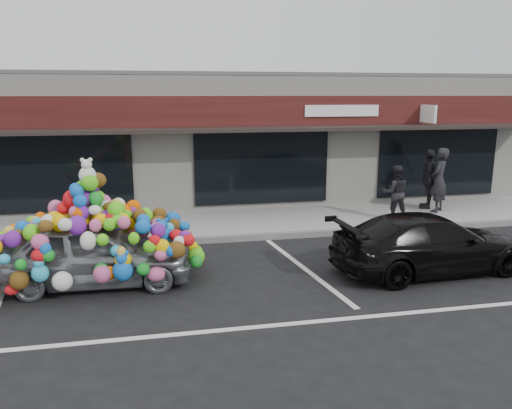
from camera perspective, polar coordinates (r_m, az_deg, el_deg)
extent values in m
plane|color=black|center=(10.22, -9.51, -8.65)|extent=(90.00, 90.00, 0.00)
cube|color=silver|center=(18.11, -10.78, 7.38)|extent=(24.00, 6.00, 4.20)
cube|color=#59595B|center=(18.05, -11.07, 14.18)|extent=(24.00, 6.00, 0.12)
cube|color=black|center=(14.97, -10.75, 10.36)|extent=(24.00, 0.18, 0.90)
cube|color=black|center=(14.48, -10.64, 8.32)|extent=(24.00, 1.20, 0.10)
cube|color=white|center=(16.77, 19.00, 9.78)|extent=(0.08, 0.95, 0.55)
cube|color=white|center=(15.92, 9.81, 10.52)|extent=(2.40, 0.04, 0.35)
cube|color=black|center=(15.42, -21.72, 3.40)|extent=(4.20, 0.12, 2.30)
cube|color=black|center=(15.51, 0.68, 4.34)|extent=(4.20, 0.12, 2.30)
cube|color=black|center=(17.76, 20.03, 4.63)|extent=(4.20, 0.12, 2.30)
cube|color=#9C9B96|center=(14.01, -10.14, -2.50)|extent=(26.00, 3.00, 0.15)
cube|color=slate|center=(12.57, -9.96, -4.25)|extent=(26.00, 0.18, 0.16)
cube|color=silver|center=(10.82, -26.93, -8.66)|extent=(0.73, 4.37, 0.01)
cube|color=silver|center=(10.84, 5.53, -7.26)|extent=(0.73, 4.37, 0.01)
cube|color=silver|center=(8.41, 5.24, -13.31)|extent=(14.00, 0.12, 0.01)
imported|color=#A8ACB3|center=(10.23, -18.08, -5.22)|extent=(1.66, 3.88, 1.30)
ellipsoid|color=#F92510|center=(9.96, -18.52, 1.05)|extent=(1.21, 1.64, 0.98)
sphere|color=#FFEE0C|center=(9.92, -10.58, -3.50)|extent=(0.34, 0.34, 0.34)
sphere|color=#1F94FF|center=(9.40, -14.94, -7.25)|extent=(0.36, 0.36, 0.36)
sphere|color=green|center=(11.17, -21.68, -4.30)|extent=(0.30, 0.30, 0.30)
sphere|color=pink|center=(9.88, -18.70, 3.55)|extent=(0.32, 0.32, 0.32)
sphere|color=#E54A04|center=(10.44, -24.42, -3.57)|extent=(0.30, 0.30, 0.30)
imported|color=black|center=(11.06, 19.33, -4.21)|extent=(2.00, 4.33, 1.22)
imported|color=black|center=(16.00, 20.18, 2.63)|extent=(0.83, 0.82, 1.94)
imported|color=black|center=(14.65, 15.61, 1.32)|extent=(0.85, 0.72, 1.56)
imported|color=black|center=(16.42, 19.11, 2.79)|extent=(1.17, 0.93, 1.86)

